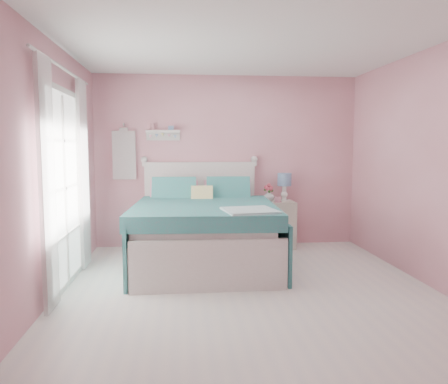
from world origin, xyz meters
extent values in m
plane|color=silver|center=(0.00, 0.00, 0.00)|extent=(4.50, 4.50, 0.00)
plane|color=#C27B84|center=(0.00, 2.25, 1.30)|extent=(4.00, 0.00, 4.00)
plane|color=#C27B84|center=(0.00, -2.25, 1.30)|extent=(4.00, 0.00, 4.00)
plane|color=#C27B84|center=(-2.00, 0.00, 1.30)|extent=(0.00, 4.50, 4.50)
plane|color=#C27B84|center=(2.00, 0.00, 1.30)|extent=(0.00, 4.50, 4.50)
plane|color=white|center=(0.00, 0.00, 2.60)|extent=(4.50, 4.50, 0.00)
cube|color=silver|center=(-0.42, 1.10, 0.24)|extent=(1.73, 2.23, 0.47)
cube|color=silver|center=(-0.42, 1.10, 0.55)|extent=(1.67, 2.17, 0.16)
cube|color=silver|center=(-0.42, 2.19, 0.62)|extent=(1.67, 0.07, 1.23)
cube|color=silver|center=(-0.42, 2.19, 1.26)|extent=(1.73, 0.09, 0.06)
cube|color=silver|center=(-0.42, 0.03, 0.28)|extent=(1.67, 0.06, 0.56)
cube|color=teal|center=(-0.42, 0.95, 0.72)|extent=(1.84, 1.98, 0.18)
cube|color=pink|center=(-0.81, 1.87, 0.83)|extent=(0.69, 0.31, 0.43)
cube|color=pink|center=(-0.04, 1.87, 0.83)|extent=(0.69, 0.31, 0.43)
cube|color=#CCBC59|center=(-0.42, 1.59, 0.83)|extent=(0.31, 0.23, 0.31)
cube|color=beige|center=(0.74, 1.99, 0.35)|extent=(0.49, 0.46, 0.71)
cube|color=silver|center=(0.74, 1.78, 0.58)|extent=(0.43, 0.02, 0.16)
sphere|color=white|center=(0.74, 1.75, 0.58)|extent=(0.03, 0.03, 0.03)
cylinder|color=white|center=(0.85, 2.04, 0.72)|extent=(0.13, 0.13, 0.02)
cylinder|color=white|center=(0.85, 2.04, 0.83)|extent=(0.07, 0.07, 0.23)
cylinder|color=#6E8FB8|center=(0.85, 2.04, 1.03)|extent=(0.21, 0.21, 0.19)
imported|color=white|center=(0.61, 2.01, 0.79)|extent=(0.16, 0.16, 0.17)
imported|color=pink|center=(0.71, 1.87, 0.75)|extent=(0.12, 0.12, 0.08)
sphere|color=#C74458|center=(0.61, 2.01, 0.95)|extent=(0.06, 0.06, 0.06)
sphere|color=#C74458|center=(0.65, 2.03, 0.91)|extent=(0.06, 0.06, 0.06)
sphere|color=#C74458|center=(0.57, 2.02, 0.92)|extent=(0.06, 0.06, 0.06)
sphere|color=#C74458|center=(0.63, 1.98, 0.89)|extent=(0.06, 0.06, 0.06)
sphere|color=#C74458|center=(0.58, 1.99, 0.90)|extent=(0.06, 0.06, 0.06)
cube|color=silver|center=(-0.97, 2.17, 1.75)|extent=(0.50, 0.14, 0.04)
cube|color=silver|center=(-0.97, 2.23, 1.68)|extent=(0.50, 0.03, 0.12)
cylinder|color=#D18C99|center=(-1.12, 2.17, 1.82)|extent=(0.06, 0.06, 0.10)
cube|color=#6E8FB8|center=(-0.85, 2.17, 1.80)|extent=(0.08, 0.06, 0.07)
cube|color=white|center=(-1.55, 2.18, 1.40)|extent=(0.34, 0.03, 0.72)
cube|color=silver|center=(-1.97, 0.40, 2.13)|extent=(0.04, 1.32, 0.06)
cube|color=silver|center=(-1.97, 0.40, 0.03)|extent=(0.04, 1.32, 0.06)
cube|color=silver|center=(-1.97, -0.23, 1.05)|extent=(0.04, 0.06, 2.10)
cube|color=silver|center=(-1.97, 1.03, 1.05)|extent=(0.04, 0.06, 2.10)
cube|color=white|center=(-1.97, 0.40, 1.08)|extent=(0.02, 1.20, 2.04)
cube|color=white|center=(-1.92, -0.34, 1.18)|extent=(0.04, 0.40, 2.32)
cube|color=white|center=(-1.92, 1.14, 1.18)|extent=(0.04, 0.40, 2.32)
camera|label=1|loc=(-0.70, -4.44, 1.53)|focal=35.00mm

